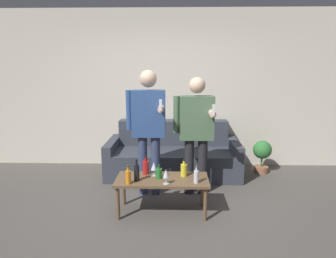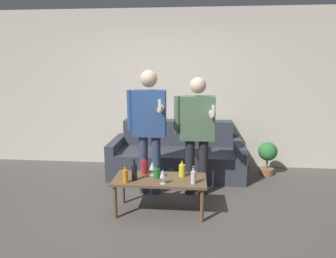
# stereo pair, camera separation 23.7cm
# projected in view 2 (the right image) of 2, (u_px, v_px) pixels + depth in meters

# --- Properties ---
(ground_plane) EXTENTS (16.00, 16.00, 0.00)m
(ground_plane) POSITION_uv_depth(u_px,v_px,m) (154.00, 221.00, 3.44)
(ground_plane) COLOR #514C47
(wall_back) EXTENTS (8.00, 0.06, 2.70)m
(wall_back) POSITION_uv_depth(u_px,v_px,m) (169.00, 90.00, 5.22)
(wall_back) COLOR beige
(wall_back) RESTS_ON ground_plane
(couch) EXTENTS (2.12, 0.93, 0.84)m
(couch) POSITION_uv_depth(u_px,v_px,m) (177.00, 156.00, 4.96)
(couch) COLOR #383D47
(couch) RESTS_ON ground_plane
(coffee_table) EXTENTS (1.11, 0.49, 0.43)m
(coffee_table) POSITION_uv_depth(u_px,v_px,m) (160.00, 182.00, 3.59)
(coffee_table) COLOR brown
(coffee_table) RESTS_ON ground_plane
(bottle_orange) EXTENTS (0.07, 0.07, 0.26)m
(bottle_orange) POSITION_uv_depth(u_px,v_px,m) (134.00, 172.00, 3.51)
(bottle_orange) COLOR black
(bottle_orange) RESTS_ON coffee_table
(bottle_green) EXTENTS (0.06, 0.06, 0.20)m
(bottle_green) POSITION_uv_depth(u_px,v_px,m) (193.00, 177.00, 3.41)
(bottle_green) COLOR silver
(bottle_green) RESTS_ON coffee_table
(bottle_dark) EXTENTS (0.08, 0.08, 0.23)m
(bottle_dark) POSITION_uv_depth(u_px,v_px,m) (144.00, 167.00, 3.73)
(bottle_dark) COLOR #B21E1E
(bottle_dark) RESTS_ON coffee_table
(bottle_yellow) EXTENTS (0.08, 0.08, 0.16)m
(bottle_yellow) POSITION_uv_depth(u_px,v_px,m) (157.00, 173.00, 3.59)
(bottle_yellow) COLOR #23752D
(bottle_yellow) RESTS_ON coffee_table
(bottle_red) EXTENTS (0.08, 0.08, 0.21)m
(bottle_red) POSITION_uv_depth(u_px,v_px,m) (182.00, 170.00, 3.63)
(bottle_red) COLOR yellow
(bottle_red) RESTS_ON coffee_table
(bottle_clear) EXTENTS (0.06, 0.06, 0.22)m
(bottle_clear) POSITION_uv_depth(u_px,v_px,m) (125.00, 176.00, 3.43)
(bottle_clear) COLOR orange
(bottle_clear) RESTS_ON coffee_table
(wine_glass_near) EXTENTS (0.07, 0.07, 0.17)m
(wine_glass_near) POSITION_uv_depth(u_px,v_px,m) (152.00, 166.00, 3.66)
(wine_glass_near) COLOR silver
(wine_glass_near) RESTS_ON coffee_table
(wine_glass_far) EXTENTS (0.07, 0.07, 0.17)m
(wine_glass_far) POSITION_uv_depth(u_px,v_px,m) (163.00, 174.00, 3.39)
(wine_glass_far) COLOR silver
(wine_glass_far) RESTS_ON coffee_table
(person_standing_left) EXTENTS (0.52, 0.44, 1.71)m
(person_standing_left) POSITION_uv_depth(u_px,v_px,m) (149.00, 123.00, 4.01)
(person_standing_left) COLOR navy
(person_standing_left) RESTS_ON ground_plane
(person_standing_right) EXTENTS (0.54, 0.43, 1.61)m
(person_standing_right) POSITION_uv_depth(u_px,v_px,m) (197.00, 128.00, 4.00)
(person_standing_right) COLOR #232328
(person_standing_right) RESTS_ON ground_plane
(potted_plant) EXTENTS (0.30, 0.30, 0.55)m
(potted_plant) POSITION_uv_depth(u_px,v_px,m) (268.00, 155.00, 4.87)
(potted_plant) COLOR #936042
(potted_plant) RESTS_ON ground_plane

